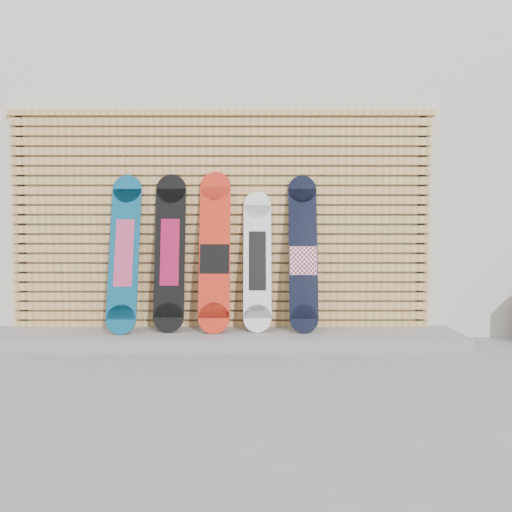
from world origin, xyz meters
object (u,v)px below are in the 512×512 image
object	(u,v)px
snowboard_2	(215,252)
snowboard_0	(124,253)
snowboard_4	(303,254)
snowboard_3	(257,261)
snowboard_1	(170,252)

from	to	relation	value
snowboard_2	snowboard_0	bearing A→B (deg)	-179.02
snowboard_4	snowboard_0	bearing A→B (deg)	-179.17
snowboard_0	snowboard_3	distance (m)	1.29
snowboard_3	snowboard_4	bearing A→B (deg)	-3.30
snowboard_0	snowboard_1	distance (m)	0.44
snowboard_1	snowboard_4	distance (m)	1.30
snowboard_1	snowboard_3	size ratio (longest dim) A/B	1.13
snowboard_0	snowboard_1	world-z (taller)	snowboard_1
snowboard_3	snowboard_4	xyz separation A→B (m)	(0.44, -0.03, 0.07)
snowboard_1	snowboard_2	size ratio (longest dim) A/B	0.98
snowboard_3	snowboard_4	size ratio (longest dim) A/B	0.89
snowboard_1	snowboard_2	world-z (taller)	snowboard_2
snowboard_3	snowboard_0	bearing A→B (deg)	-177.75
snowboard_0	snowboard_1	bearing A→B (deg)	5.76
snowboard_2	snowboard_3	world-z (taller)	snowboard_2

